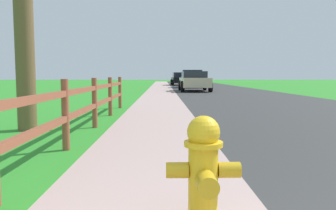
{
  "coord_description": "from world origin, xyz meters",
  "views": [
    {
      "loc": [
        -0.88,
        -0.55,
        1.12
      ],
      "look_at": [
        -0.74,
        7.06,
        0.44
      ],
      "focal_mm": 35.32,
      "sensor_mm": 36.0,
      "label": 1
    }
  ],
  "objects_px": {
    "parked_suv_beige": "(194,81)",
    "fire_hydrant": "(203,171)",
    "parked_car_blue": "(192,79)",
    "parked_car_black": "(180,79)"
  },
  "relations": [
    {
      "from": "parked_suv_beige",
      "to": "fire_hydrant",
      "type": "bearing_deg",
      "value": -95.42
    },
    {
      "from": "parked_car_blue",
      "to": "fire_hydrant",
      "type": "bearing_deg",
      "value": -95.02
    },
    {
      "from": "fire_hydrant",
      "to": "parked_car_black",
      "type": "xyz_separation_m",
      "value": [
        1.8,
        35.62,
        0.31
      ]
    },
    {
      "from": "parked_car_blue",
      "to": "parked_car_black",
      "type": "bearing_deg",
      "value": 95.07
    },
    {
      "from": "fire_hydrant",
      "to": "parked_car_black",
      "type": "bearing_deg",
      "value": 87.11
    },
    {
      "from": "parked_car_blue",
      "to": "parked_suv_beige",
      "type": "bearing_deg",
      "value": -93.79
    },
    {
      "from": "parked_suv_beige",
      "to": "parked_car_blue",
      "type": "relative_size",
      "value": 1.06
    },
    {
      "from": "parked_suv_beige",
      "to": "parked_car_blue",
      "type": "xyz_separation_m",
      "value": [
        0.46,
        6.94,
        0.05
      ]
    },
    {
      "from": "fire_hydrant",
      "to": "parked_car_blue",
      "type": "xyz_separation_m",
      "value": [
        2.47,
        28.09,
        0.35
      ]
    },
    {
      "from": "fire_hydrant",
      "to": "parked_suv_beige",
      "type": "relative_size",
      "value": 0.18
    }
  ]
}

